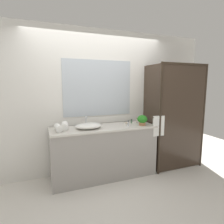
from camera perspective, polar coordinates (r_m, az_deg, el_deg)
The scene contains 13 objects.
ground_plane at distance 3.50m, azimuth -2.43°, elevation -19.13°, with size 8.00×8.00×0.00m, color silver.
wall_back_with_mirror at distance 3.44m, azimuth -4.38°, elevation 3.22°, with size 4.40×0.06×2.60m.
vanity_cabinet at distance 3.32m, azimuth -2.54°, elevation -12.14°, with size 1.80×0.58×0.90m.
shower_enclosure at distance 3.60m, azimuth 18.08°, elevation -1.51°, with size 1.20×0.59×2.00m.
sink_basin at distance 3.08m, azimuth -7.21°, elevation -4.25°, with size 0.45×0.33×0.09m, color white.
faucet at distance 3.26m, azimuth -8.02°, elevation -3.36°, with size 0.17×0.13×0.17m.
potted_plant at distance 3.32m, azimuth 9.34°, elevation -2.37°, with size 0.18×0.18×0.18m.
soap_dish at distance 3.42m, azimuth 4.51°, elevation -3.45°, with size 0.10×0.07×0.04m.
amenity_bottle_lotion at distance 3.52m, azimuth 7.59°, elevation -2.65°, with size 0.03×0.03×0.09m.
amenity_bottle_shampoo at distance 3.21m, azimuth 5.06°, elevation -3.63°, with size 0.03×0.03×0.10m.
amenity_bottle_body_wash at distance 3.51m, azimuth 6.05°, elevation -2.83°, with size 0.03×0.03×0.07m.
rolled_towel_near_edge at distance 2.99m, azimuth -16.34°, elevation -4.76°, with size 0.10×0.10×0.22m, color white.
rolled_towel_middle at distance 3.08m, azimuth -14.42°, elevation -4.19°, with size 0.11×0.11×0.26m, color white.
Camera 1 is at (-0.96, -2.94, 1.62)m, focal length 29.61 mm.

